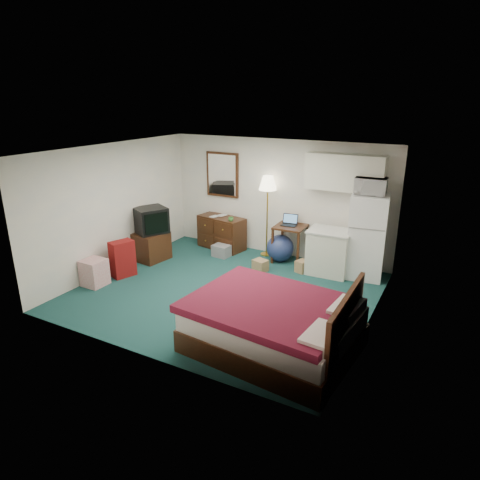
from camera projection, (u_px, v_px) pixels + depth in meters
The scene contains 25 objects.
floor at pixel (226, 291), 7.69m from camera, with size 5.00×4.50×0.01m, color #103135.
ceiling at pixel (224, 151), 6.88m from camera, with size 5.00×4.50×0.01m, color silver.
walls at pixel (225, 225), 7.28m from camera, with size 5.01×4.51×2.50m.
mirror at pixel (223, 175), 9.61m from camera, with size 0.80×0.06×1.00m, color white, non-canonical shape.
upper_cabinets at pixel (345, 172), 8.14m from camera, with size 1.50×0.35×0.70m, color silver, non-canonical shape.
headboard at pixel (345, 330), 5.36m from camera, with size 0.06×1.56×1.00m, color black, non-canonical shape.
dresser at pixel (222, 232), 9.76m from camera, with size 1.09×0.49×0.74m, color black, non-canonical shape.
floor_lamp at pixel (267, 216), 9.18m from camera, with size 0.38×0.38×1.75m, color gold, non-canonical shape.
desk at pixel (290, 244), 8.97m from camera, with size 0.62×0.62×0.78m, color black, non-canonical shape.
exercise_ball at pixel (280, 248), 9.02m from camera, with size 0.57×0.57×0.57m, color navy.
kitchen_counter at pixel (329, 253), 8.34m from camera, with size 0.78×0.60×0.86m, color silver, non-canonical shape.
fridge at pixel (367, 236), 8.09m from camera, with size 0.67×0.67×1.63m, color white, non-canonical shape.
bed at pixel (273, 326), 5.87m from camera, with size 2.16×1.68×0.69m, color #480A1E, non-canonical shape.
tv_stand at pixel (151, 246), 9.11m from camera, with size 0.60×0.65×0.60m, color black, non-canonical shape.
suitcase at pixel (123, 259), 8.25m from camera, with size 0.27×0.44×0.71m, color #5A0706, non-canonical shape.
retail_box at pixel (94, 272), 7.88m from camera, with size 0.40×0.40×0.49m, color silver, non-canonical shape.
file_bin at pixel (221, 251), 9.32m from camera, with size 0.36×0.27×0.25m, color gray, non-canonical shape.
cardboard_box_a at pixel (260, 265), 8.56m from camera, with size 0.27×0.23×0.23m, color #967349, non-canonical shape.
cardboard_box_b at pixel (302, 266), 8.50m from camera, with size 0.20×0.24×0.24m, color #967349, non-canonical shape.
laptop at pixel (289, 220), 8.84m from camera, with size 0.32×0.26×0.22m, color black, non-canonical shape.
crt_tv at pixel (151, 220), 8.96m from camera, with size 0.58×0.62×0.53m, color black, non-canonical shape.
microwave at pixel (371, 184), 7.76m from camera, with size 0.56×0.31×0.38m, color white.
book_a at pixel (212, 212), 9.66m from camera, with size 0.15×0.02×0.21m, color #967349.
book_b at pixel (219, 210), 9.75m from camera, with size 0.17×0.02×0.23m, color #967349.
mug at pixel (231, 219), 9.30m from camera, with size 0.11×0.09×0.11m, color #418A38.
Camera 1 is at (3.53, -6.03, 3.36)m, focal length 32.00 mm.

